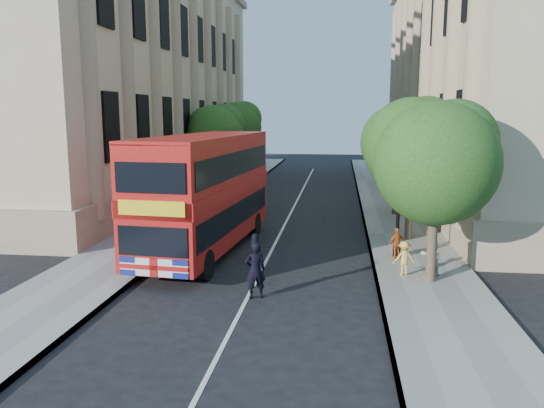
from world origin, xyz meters
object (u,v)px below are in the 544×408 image
(box_van, at_px, (236,192))
(woman_pedestrian, at_px, (429,253))
(lamp_post, at_px, (399,196))
(police_constable, at_px, (255,270))
(double_decker_bus, at_px, (206,190))

(box_van, distance_m, woman_pedestrian, 13.55)
(lamp_post, height_order, police_constable, lamp_post)
(lamp_post, xyz_separation_m, woman_pedestrian, (0.80, -2.59, -1.57))
(box_van, xyz_separation_m, woman_pedestrian, (8.71, -10.37, -0.41))
(box_van, xyz_separation_m, police_constable, (3.15, -12.85, -0.46))
(box_van, bearing_deg, police_constable, -73.96)
(double_decker_bus, distance_m, police_constable, 6.14)
(police_constable, xyz_separation_m, woman_pedestrian, (5.56, 2.48, 0.06))
(lamp_post, distance_m, double_decker_bus, 7.60)
(police_constable, bearing_deg, lamp_post, -155.67)
(double_decker_bus, relative_size, woman_pedestrian, 6.26)
(lamp_post, height_order, woman_pedestrian, lamp_post)
(lamp_post, xyz_separation_m, police_constable, (-4.75, -5.06, -1.62))
(box_van, bearing_deg, woman_pedestrian, -47.72)
(double_decker_bus, height_order, box_van, double_decker_bus)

